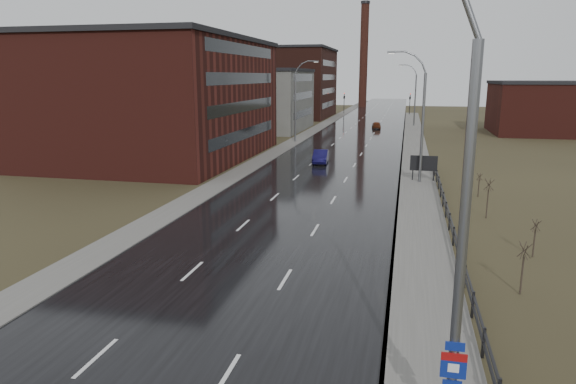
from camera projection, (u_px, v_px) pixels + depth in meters
The scene contains 23 objects.
road at pixel (349, 145), 69.86m from camera, with size 14.00×300.00×0.06m, color black.
sidewalk_right at pixel (417, 185), 44.21m from camera, with size 3.20×180.00×0.18m, color #595651.
curb_right at pixel (399, 184), 44.54m from camera, with size 0.16×180.00×0.18m, color slate.
sidewalk_left at pixel (291, 143), 71.65m from camera, with size 2.40×260.00×0.12m, color #595651.
warehouse_near at pixel (153, 98), 58.71m from camera, with size 22.44×28.56×13.50m.
warehouse_mid at pixel (259, 99), 89.75m from camera, with size 16.32×20.40×10.50m.
warehouse_far at pixel (274, 83), 118.81m from camera, with size 26.52×24.48×15.50m.
building_right at pixel (552, 108), 83.22m from camera, with size 18.36×16.32×8.50m.
smokestack at pixel (364, 55), 153.30m from camera, with size 2.70×2.70×30.70m.
streetlight_main at pixel (449, 221), 11.55m from camera, with size 3.91×0.29×12.11m.
streetlight_right_mid at pixel (420, 117), 43.91m from camera, with size 3.36×0.28×11.35m.
streetlight_left at pixel (297, 101), 72.17m from camera, with size 3.36×0.28×11.35m.
streetlight_right_far at pixel (414, 95), 95.24m from camera, with size 3.36×0.28×11.35m.
guardrail at pixel (455, 237), 27.84m from camera, with size 0.10×53.05×1.10m.
shrub_c at pixel (523, 267), 22.00m from camera, with size 0.55×0.58×2.34m.
shrub_d at pixel (535, 238), 26.59m from camera, with size 0.48×0.51×2.02m.
shrub_e at pixel (488, 198), 33.84m from camera, with size 0.63×0.66×2.67m.
shrub_f at pixel (479, 184), 40.02m from camera, with size 0.45×0.47×1.87m.
billboard at pixel (424, 164), 45.35m from camera, with size 2.35×0.17×2.40m.
traffic_light_left at pixel (344, 95), 127.63m from camera, with size 0.58×2.73×5.30m.
traffic_light_right at pixel (410, 96), 124.14m from camera, with size 0.58×2.73×5.30m.
car_near at pixel (321, 157), 55.35m from camera, with size 1.52×4.36×1.44m, color #0F0C3E.
car_far at pixel (376, 125), 91.93m from camera, with size 1.50×3.72×1.27m, color #54210E.
Camera 1 is at (7.42, -9.65, 9.25)m, focal length 32.00 mm.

